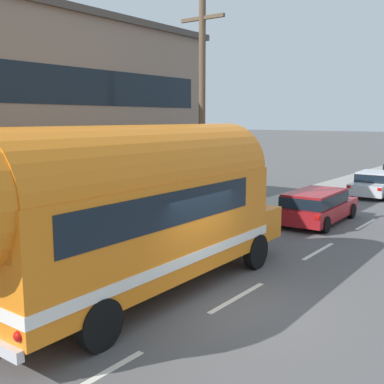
{
  "coord_description": "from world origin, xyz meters",
  "views": [
    {
      "loc": [
        5.65,
        -8.75,
        4.27
      ],
      "look_at": [
        -1.72,
        1.0,
        2.36
      ],
      "focal_mm": 44.07,
      "sensor_mm": 36.0,
      "label": 1
    }
  ],
  "objects_px": {
    "car_second": "(375,183)",
    "car_lead": "(317,204)",
    "utility_pole": "(202,114)",
    "painted_bus": "(129,205)"
  },
  "relations": [
    {
      "from": "utility_pole",
      "to": "car_second",
      "type": "height_order",
      "value": "utility_pole"
    },
    {
      "from": "utility_pole",
      "to": "car_lead",
      "type": "bearing_deg",
      "value": 59.21
    },
    {
      "from": "painted_bus",
      "to": "car_second",
      "type": "xyz_separation_m",
      "value": [
        0.03,
        19.25,
        -1.57
      ]
    },
    {
      "from": "utility_pole",
      "to": "painted_bus",
      "type": "relative_size",
      "value": 0.81
    },
    {
      "from": "painted_bus",
      "to": "car_lead",
      "type": "bearing_deg",
      "value": 89.0
    },
    {
      "from": "painted_bus",
      "to": "car_lead",
      "type": "distance_m",
      "value": 10.74
    },
    {
      "from": "painted_bus",
      "to": "car_second",
      "type": "bearing_deg",
      "value": 89.91
    },
    {
      "from": "painted_bus",
      "to": "car_lead",
      "type": "relative_size",
      "value": 2.22
    },
    {
      "from": "utility_pole",
      "to": "painted_bus",
      "type": "xyz_separation_m",
      "value": [
        2.44,
        -6.22,
        -2.12
      ]
    },
    {
      "from": "car_second",
      "to": "car_lead",
      "type": "bearing_deg",
      "value": -88.97
    }
  ]
}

